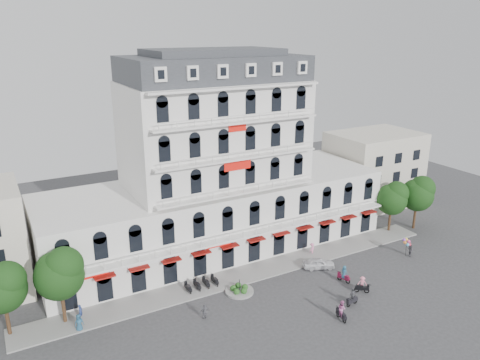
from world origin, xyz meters
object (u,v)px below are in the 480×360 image
rider_east (344,274)px  rider_southwest (342,310)px  balloon_vendor (409,247)px  parked_car (319,263)px  rider_center (362,284)px  rider_northeast (353,297)px

rider_east → rider_southwest: bearing=118.5°
balloon_vendor → rider_east: bearing=-175.6°
parked_car → rider_center: rider_center is taller
parked_car → rider_northeast: size_ratio=1.86×
rider_southwest → rider_northeast: size_ratio=1.07×
rider_northeast → rider_center: (2.64, 1.39, 0.02)m
balloon_vendor → rider_center: bearing=-162.0°
balloon_vendor → rider_northeast: bearing=-160.1°
rider_southwest → rider_center: size_ratio=1.11×
rider_east → rider_northeast: 4.85m
parked_car → rider_center: 6.83m
rider_southwest → rider_center: 6.12m
rider_southwest → balloon_vendor: balloon_vendor is taller
rider_northeast → rider_center: rider_northeast is taller
rider_east → rider_center: bearing=165.0°
rider_northeast → rider_east: bearing=-128.2°
rider_northeast → balloon_vendor: 14.88m
rider_northeast → balloon_vendor: size_ratio=0.86×
rider_east → balloon_vendor: (11.54, 0.88, 0.26)m
rider_east → parked_car: bearing=-11.2°
rider_southwest → balloon_vendor: (16.76, 6.54, 0.12)m
rider_center → rider_east: bearing=132.0°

